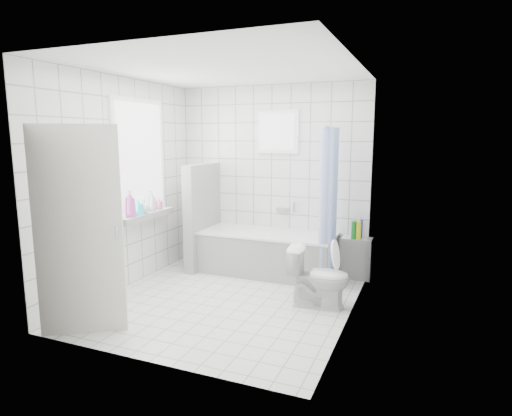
% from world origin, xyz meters
% --- Properties ---
extents(ground, '(3.00, 3.00, 0.00)m').
position_xyz_m(ground, '(0.00, 0.00, 0.00)').
color(ground, white).
rests_on(ground, ground).
extents(ceiling, '(3.00, 3.00, 0.00)m').
position_xyz_m(ceiling, '(0.00, 0.00, 2.60)').
color(ceiling, white).
rests_on(ceiling, ground).
extents(wall_back, '(2.80, 0.02, 2.60)m').
position_xyz_m(wall_back, '(0.00, 1.50, 1.30)').
color(wall_back, white).
rests_on(wall_back, ground).
extents(wall_front, '(2.80, 0.02, 2.60)m').
position_xyz_m(wall_front, '(0.00, -1.50, 1.30)').
color(wall_front, white).
rests_on(wall_front, ground).
extents(wall_left, '(0.02, 3.00, 2.60)m').
position_xyz_m(wall_left, '(-1.40, 0.00, 1.30)').
color(wall_left, white).
rests_on(wall_left, ground).
extents(wall_right, '(0.02, 3.00, 2.60)m').
position_xyz_m(wall_right, '(1.40, 0.00, 1.30)').
color(wall_right, white).
rests_on(wall_right, ground).
extents(window_left, '(0.01, 0.90, 1.40)m').
position_xyz_m(window_left, '(-1.35, 0.30, 1.60)').
color(window_left, white).
rests_on(window_left, wall_left).
extents(window_back, '(0.50, 0.01, 0.50)m').
position_xyz_m(window_back, '(0.10, 1.46, 1.95)').
color(window_back, white).
rests_on(window_back, wall_back).
extents(window_sill, '(0.18, 1.02, 0.08)m').
position_xyz_m(window_sill, '(-1.31, 0.30, 0.86)').
color(window_sill, white).
rests_on(window_sill, wall_left).
extents(door, '(0.70, 0.45, 2.00)m').
position_xyz_m(door, '(-0.91, -1.27, 1.00)').
color(door, silver).
rests_on(door, ground).
extents(bathtub, '(1.85, 0.77, 0.58)m').
position_xyz_m(bathtub, '(0.09, 1.12, 0.29)').
color(bathtub, white).
rests_on(bathtub, ground).
extents(partition_wall, '(0.15, 0.85, 1.50)m').
position_xyz_m(partition_wall, '(-0.90, 1.07, 0.75)').
color(partition_wall, white).
rests_on(partition_wall, ground).
extents(tiled_ledge, '(0.40, 0.24, 0.55)m').
position_xyz_m(tiled_ledge, '(1.26, 1.38, 0.28)').
color(tiled_ledge, white).
rests_on(tiled_ledge, ground).
extents(toilet, '(0.71, 0.45, 0.68)m').
position_xyz_m(toilet, '(1.03, 0.23, 0.34)').
color(toilet, white).
rests_on(toilet, ground).
extents(curtain_rod, '(0.02, 0.80, 0.02)m').
position_xyz_m(curtain_rod, '(0.95, 1.10, 2.00)').
color(curtain_rod, silver).
rests_on(curtain_rod, wall_back).
extents(shower_curtain, '(0.14, 0.48, 1.78)m').
position_xyz_m(shower_curtain, '(0.95, 0.97, 1.10)').
color(shower_curtain, '#4B68DC').
rests_on(shower_curtain, curtain_rod).
extents(tub_faucet, '(0.18, 0.06, 0.06)m').
position_xyz_m(tub_faucet, '(0.19, 1.46, 0.85)').
color(tub_faucet, silver).
rests_on(tub_faucet, wall_back).
extents(sill_bottles, '(0.19, 0.72, 0.33)m').
position_xyz_m(sill_bottles, '(-1.30, 0.19, 1.03)').
color(sill_bottles, silver).
rests_on(sill_bottles, window_sill).
extents(ledge_bottles, '(0.13, 0.17, 0.25)m').
position_xyz_m(ledge_bottles, '(1.27, 1.34, 0.67)').
color(ledge_bottles, '#16882C').
rests_on(ledge_bottles, tiled_ledge).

